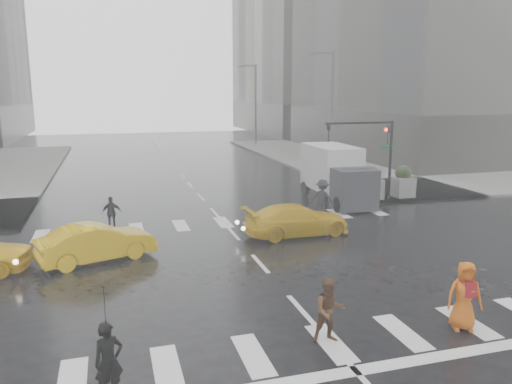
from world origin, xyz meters
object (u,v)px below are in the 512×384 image
object	(u,v)px
pedestrian_brown	(329,311)
box_truck	(337,173)
traffic_signal_pole	(375,144)
pedestrian_orange	(465,296)
taxi_mid	(97,243)

from	to	relation	value
pedestrian_brown	box_truck	xyz separation A→B (m)	(7.03, 14.41, 0.83)
traffic_signal_pole	box_truck	xyz separation A→B (m)	(-1.99, 0.51, -1.57)
pedestrian_orange	taxi_mid	world-z (taller)	pedestrian_orange
traffic_signal_pole	pedestrian_brown	distance (m)	16.75
traffic_signal_pole	box_truck	world-z (taller)	traffic_signal_pole
pedestrian_brown	pedestrian_orange	distance (m)	3.64
pedestrian_brown	box_truck	bearing A→B (deg)	71.29
traffic_signal_pole	pedestrian_orange	xyz separation A→B (m)	(-5.40, -14.27, -2.30)
traffic_signal_pole	pedestrian_brown	size ratio (longest dim) A/B	2.76
traffic_signal_pole	pedestrian_orange	distance (m)	15.43
pedestrian_orange	box_truck	bearing A→B (deg)	98.08
traffic_signal_pole	pedestrian_orange	world-z (taller)	traffic_signal_pole
pedestrian_brown	taxi_mid	bearing A→B (deg)	132.59
pedestrian_brown	box_truck	distance (m)	16.06
pedestrian_brown	box_truck	world-z (taller)	box_truck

